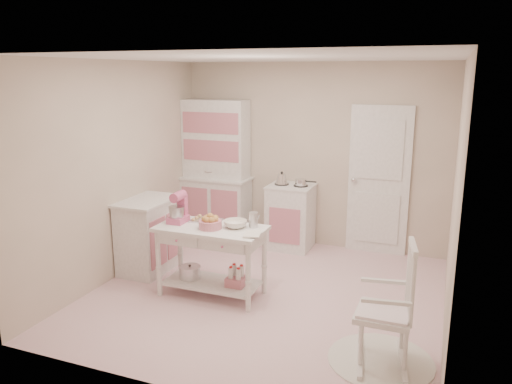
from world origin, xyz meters
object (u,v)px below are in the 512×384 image
Objects in this scene: rocking_chair at (384,303)px; work_table at (212,261)px; stove at (291,216)px; bread_basket at (210,224)px; base_cabinet at (149,235)px; stand_mixer at (178,208)px; hutch at (215,170)px.

rocking_chair is 0.92× the size of work_table.
rocking_chair reaches higher than stove.
rocking_chair is 2.07m from bread_basket.
stove is 1.86m from work_table.
work_table is at bearing -19.71° from base_cabinet.
base_cabinet is 2.71× the size of stand_mixer.
stove is at bearing 45.53° from base_cabinet.
hutch is at bearing 81.79° from base_cabinet.
hutch is 1.73× the size of work_table.
base_cabinet is at bearing 160.29° from work_table.
bread_basket reaches higher than work_table.
stand_mixer is (-0.42, 0.02, 0.57)m from work_table.
base_cabinet is at bearing 158.31° from bread_basket.
bread_basket is at bearing -100.04° from stove.
hutch reaches higher than stove.
stand_mixer is (0.43, -1.85, -0.07)m from hutch.
work_table is (0.85, -1.87, -0.64)m from hutch.
stove is (1.20, -0.05, -0.58)m from hutch.
bread_basket is (1.08, -0.43, 0.39)m from base_cabinet.
stove is 2.98m from rocking_chair.
hutch is 2.26× the size of stove.
work_table is at bearing 151.36° from rocking_chair.
hutch is 2.12m from bread_basket.
rocking_chair is at bearing -42.16° from hutch.
stove and base_cabinet have the same top height.
rocking_chair is 2.53m from stand_mixer.
stove is 0.77× the size of work_table.
stand_mixer reaches higher than bread_basket.
hutch is 8.32× the size of bread_basket.
stove is at bearing 65.77° from stand_mixer.
work_table is 3.53× the size of stand_mixer.
stand_mixer is at bearing -113.17° from stove.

